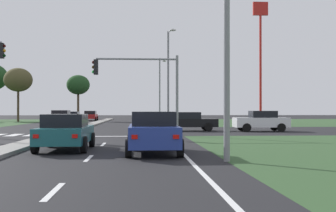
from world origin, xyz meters
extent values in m
plane|color=black|center=(0.00, 30.00, 0.00)|extent=(200.00, 200.00, 0.00)
cube|color=#2D4C28|center=(25.50, 54.50, 0.00)|extent=(35.00, 35.00, 0.01)
cube|color=gray|center=(0.00, 55.00, 0.07)|extent=(1.20, 36.00, 0.14)
cube|color=silver|center=(3.50, 4.68, 0.01)|extent=(0.14, 2.00, 0.01)
cube|color=silver|center=(3.50, 10.68, 0.01)|extent=(0.14, 2.00, 0.01)
cube|color=silver|center=(3.50, 16.68, 0.01)|extent=(0.14, 2.00, 0.01)
cube|color=silver|center=(6.85, 12.00, 0.01)|extent=(0.14, 24.00, 0.01)
cube|color=silver|center=(3.80, 23.00, 0.01)|extent=(6.40, 0.50, 0.01)
cube|color=silver|center=(-2.95, 24.80, 0.01)|extent=(0.70, 2.80, 0.01)
cube|color=silver|center=(-1.80, 24.80, 0.01)|extent=(0.70, 2.80, 0.01)
cube|color=#A31919|center=(-2.29, 62.85, 0.65)|extent=(1.86, 4.59, 0.66)
cube|color=black|center=(-2.29, 63.00, 1.24)|extent=(1.64, 2.11, 0.52)
cube|color=red|center=(-1.58, 65.17, 0.71)|extent=(0.20, 0.04, 0.14)
cube|color=red|center=(-3.00, 65.17, 0.71)|extent=(0.20, 0.04, 0.14)
cylinder|color=black|center=(-1.36, 61.38, 0.32)|extent=(0.22, 0.64, 0.64)
cylinder|color=black|center=(-3.22, 61.38, 0.32)|extent=(0.22, 0.64, 0.64)
cylinder|color=black|center=(-1.36, 64.32, 0.32)|extent=(0.22, 0.64, 0.64)
cylinder|color=black|center=(-3.22, 64.32, 0.32)|extent=(0.22, 0.64, 0.64)
cube|color=navy|center=(5.74, 12.20, 0.69)|extent=(1.79, 4.33, 0.74)
cube|color=black|center=(5.74, 12.05, 1.32)|extent=(1.57, 1.99, 0.52)
cube|color=red|center=(5.06, 10.01, 0.77)|extent=(0.20, 0.04, 0.14)
cube|color=red|center=(6.42, 10.01, 0.77)|extent=(0.20, 0.04, 0.14)
cylinder|color=black|center=(4.84, 13.58, 0.32)|extent=(0.22, 0.64, 0.64)
cylinder|color=black|center=(6.63, 13.58, 0.32)|extent=(0.22, 0.64, 0.64)
cylinder|color=black|center=(4.84, 10.81, 0.32)|extent=(0.22, 0.64, 0.64)
cylinder|color=black|center=(6.63, 10.81, 0.32)|extent=(0.22, 0.64, 0.64)
cube|color=maroon|center=(-2.41, 38.55, 0.70)|extent=(1.72, 4.10, 0.77)
cube|color=black|center=(-2.41, 38.70, 1.35)|extent=(1.51, 1.89, 0.52)
cube|color=red|center=(-1.76, 40.62, 0.78)|extent=(0.20, 0.04, 0.14)
cube|color=red|center=(-3.06, 40.62, 0.78)|extent=(0.20, 0.04, 0.14)
cylinder|color=black|center=(-1.55, 37.24, 0.32)|extent=(0.22, 0.64, 0.64)
cylinder|color=black|center=(-3.27, 37.24, 0.32)|extent=(0.22, 0.64, 0.64)
cylinder|color=black|center=(-1.55, 39.86, 0.32)|extent=(0.22, 0.64, 0.64)
cylinder|color=black|center=(-3.27, 39.86, 0.32)|extent=(0.22, 0.64, 0.64)
cube|color=#19565B|center=(2.20, 13.89, 0.64)|extent=(1.82, 4.41, 0.63)
cube|color=black|center=(2.20, 13.74, 1.21)|extent=(1.60, 2.03, 0.52)
cube|color=red|center=(1.51, 11.66, 0.70)|extent=(0.20, 0.04, 0.14)
cube|color=red|center=(2.89, 11.66, 0.70)|extent=(0.20, 0.04, 0.14)
cylinder|color=black|center=(1.29, 15.30, 0.32)|extent=(0.22, 0.64, 0.64)
cylinder|color=black|center=(3.11, 15.30, 0.32)|extent=(0.22, 0.64, 0.64)
cylinder|color=black|center=(1.29, 12.47, 0.32)|extent=(0.22, 0.64, 0.64)
cylinder|color=black|center=(3.11, 12.47, 0.32)|extent=(0.22, 0.64, 0.64)
cube|color=#B7B7BC|center=(-2.29, 44.08, 0.63)|extent=(1.82, 4.41, 0.62)
cube|color=black|center=(-2.29, 44.23, 1.20)|extent=(1.60, 2.03, 0.52)
cube|color=red|center=(-1.61, 46.30, 0.69)|extent=(0.20, 0.04, 0.14)
cube|color=red|center=(-2.98, 46.30, 0.69)|extent=(0.20, 0.04, 0.14)
cylinder|color=black|center=(-1.39, 42.67, 0.32)|extent=(0.22, 0.64, 0.64)
cylinder|color=black|center=(-3.20, 42.67, 0.32)|extent=(0.22, 0.64, 0.64)
cylinder|color=black|center=(-1.39, 45.49, 0.32)|extent=(0.22, 0.64, 0.64)
cylinder|color=black|center=(-3.20, 45.49, 0.32)|extent=(0.22, 0.64, 0.64)
cube|color=silver|center=(14.52, 28.70, 0.69)|extent=(4.11, 1.75, 0.73)
cube|color=black|center=(14.67, 28.70, 1.31)|extent=(1.89, 1.54, 0.52)
cube|color=red|center=(16.60, 28.03, 0.76)|extent=(0.04, 0.20, 0.14)
cube|color=red|center=(16.60, 29.36, 0.76)|extent=(0.04, 0.20, 0.14)
cylinder|color=black|center=(13.21, 27.82, 0.32)|extent=(0.64, 0.22, 0.64)
cylinder|color=black|center=(13.21, 29.57, 0.32)|extent=(0.64, 0.22, 0.64)
cylinder|color=black|center=(15.84, 27.82, 0.32)|extent=(0.64, 0.22, 0.64)
cylinder|color=black|center=(15.84, 29.57, 0.32)|extent=(0.64, 0.22, 0.64)
cube|color=black|center=(9.09, 29.74, 0.64)|extent=(4.36, 1.76, 0.63)
cube|color=black|center=(8.94, 29.74, 1.21)|extent=(2.01, 1.55, 0.52)
cube|color=red|center=(6.89, 30.40, 0.70)|extent=(0.04, 0.20, 0.14)
cube|color=red|center=(6.89, 29.07, 0.70)|extent=(0.04, 0.20, 0.14)
cylinder|color=black|center=(10.49, 30.61, 0.32)|extent=(0.64, 0.22, 0.64)
cylinder|color=black|center=(10.49, 28.86, 0.32)|extent=(0.64, 0.22, 0.64)
cylinder|color=black|center=(7.70, 30.61, 0.32)|extent=(0.64, 0.22, 0.64)
cylinder|color=black|center=(7.70, 28.86, 0.32)|extent=(0.64, 0.22, 0.64)
cylinder|color=gray|center=(7.60, 23.40, 2.56)|extent=(0.18, 0.18, 5.12)
cylinder|color=gray|center=(5.04, 23.40, 4.87)|extent=(5.12, 0.12, 0.12)
cube|color=black|center=(2.48, 23.40, 4.34)|extent=(0.26, 0.32, 0.95)
sphere|color=#360503|center=(2.32, 23.40, 4.64)|extent=(0.20, 0.20, 0.20)
sphere|color=#3A2405|center=(2.32, 23.40, 4.34)|extent=(0.20, 0.20, 0.20)
sphere|color=green|center=(2.32, 23.40, 4.04)|extent=(0.20, 0.20, 0.20)
cube|color=black|center=(-3.34, 23.40, 5.32)|extent=(0.26, 0.32, 0.95)
sphere|color=#360503|center=(-3.18, 23.40, 5.62)|extent=(0.20, 0.20, 0.20)
sphere|color=orange|center=(-3.18, 23.40, 5.32)|extent=(0.20, 0.20, 0.20)
sphere|color=black|center=(-3.18, 23.40, 5.02)|extent=(0.20, 0.20, 0.20)
cylinder|color=gray|center=(8.01, 38.25, 4.67)|extent=(0.20, 0.20, 9.35)
cylinder|color=gray|center=(8.18, 37.37, 9.25)|extent=(0.44, 1.77, 0.10)
ellipsoid|color=#B2B2A8|center=(8.35, 36.50, 9.15)|extent=(0.56, 0.28, 0.20)
cylinder|color=gray|center=(8.01, 56.30, 4.43)|extent=(0.20, 0.20, 8.86)
cylinder|color=gray|center=(8.39, 57.27, 8.76)|extent=(0.85, 1.98, 0.10)
ellipsoid|color=#B2B2A8|center=(8.77, 58.24, 8.66)|extent=(0.56, 0.28, 0.20)
cylinder|color=red|center=(19.67, 47.02, 6.49)|extent=(0.28, 0.28, 12.98)
cube|color=red|center=(19.67, 47.02, 13.78)|extent=(1.80, 0.30, 1.60)
torus|color=yellow|center=(19.27, 47.19, 13.78)|extent=(0.96, 0.16, 0.96)
torus|color=yellow|center=(20.06, 47.19, 13.78)|extent=(0.96, 0.16, 0.96)
cylinder|color=#423323|center=(-11.81, 58.14, 2.39)|extent=(0.31, 0.31, 4.79)
ellipsoid|color=#4C4728|center=(-11.81, 58.14, 5.87)|extent=(3.93, 3.93, 3.34)
cylinder|color=#423323|center=(-3.78, 60.33, 2.20)|extent=(0.32, 0.32, 4.40)
ellipsoid|color=#1E421E|center=(-3.78, 60.33, 5.33)|extent=(3.37, 3.37, 2.86)
camera|label=1|loc=(5.22, -4.23, 1.65)|focal=46.62mm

